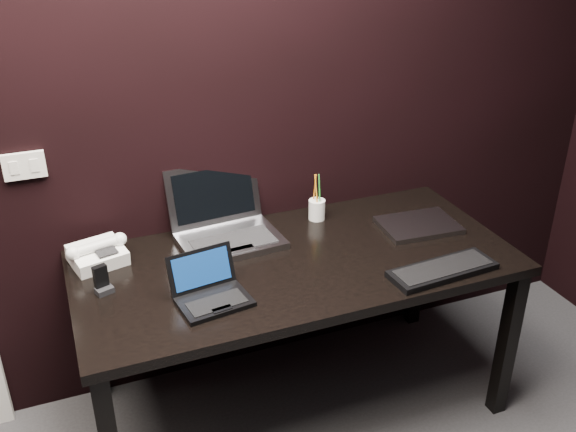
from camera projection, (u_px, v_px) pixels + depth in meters
name	position (u px, v px, depth m)	size (l,w,h in m)	color
wall_back	(186.00, 99.00, 2.48)	(4.00, 4.00, 0.00)	black
wall_switch	(24.00, 166.00, 2.34)	(0.15, 0.02, 0.10)	silver
desk	(296.00, 275.00, 2.53)	(1.70, 0.80, 0.74)	black
netbook	(211.00, 292.00, 2.23)	(0.27, 0.25, 0.16)	black
silver_laptop	(226.00, 227.00, 2.61)	(0.42, 0.39, 0.28)	#97969B
ext_keyboard	(443.00, 270.00, 2.39)	(0.43, 0.17, 0.03)	black
closed_laptop	(418.00, 225.00, 2.72)	(0.34, 0.25, 0.02)	gray
desk_phone	(97.00, 254.00, 2.44)	(0.24, 0.22, 0.12)	white
mobile_phone	(102.00, 282.00, 2.27)	(0.07, 0.07, 0.10)	black
pen_cup	(317.00, 209.00, 2.78)	(0.09, 0.09, 0.21)	white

